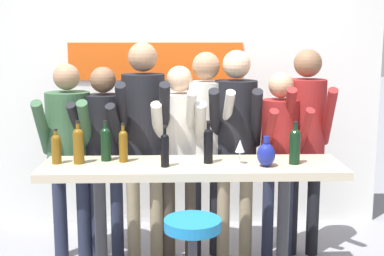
% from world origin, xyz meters
% --- Properties ---
extents(back_wall, '(3.79, 0.12, 2.40)m').
position_xyz_m(back_wall, '(-0.00, 1.44, 1.21)').
color(back_wall, silver).
rests_on(back_wall, ground_plane).
extents(tasting_table, '(2.19, 0.57, 0.96)m').
position_xyz_m(tasting_table, '(0.00, 0.00, 0.80)').
color(tasting_table, beige).
rests_on(tasting_table, ground_plane).
extents(bar_stool, '(0.38, 0.38, 0.74)m').
position_xyz_m(bar_stool, '(-0.02, -0.57, 0.49)').
color(bar_stool, '#333338').
rests_on(bar_stool, ground_plane).
extents(person_far_left, '(0.44, 0.53, 1.66)m').
position_xyz_m(person_far_left, '(-1.01, 0.56, 1.02)').
color(person_far_left, '#23283D').
rests_on(person_far_left, ground_plane).
extents(person_left, '(0.46, 0.57, 1.63)m').
position_xyz_m(person_left, '(-0.71, 0.57, 1.01)').
color(person_left, '#23283D').
rests_on(person_left, ground_plane).
extents(person_center_left, '(0.44, 0.57, 1.83)m').
position_xyz_m(person_center_left, '(-0.38, 0.54, 1.14)').
color(person_center_left, gray).
rests_on(person_center_left, ground_plane).
extents(person_center, '(0.44, 0.53, 1.64)m').
position_xyz_m(person_center, '(-0.09, 0.58, 1.01)').
color(person_center, '#473D33').
rests_on(person_center, ground_plane).
extents(person_center_right, '(0.40, 0.54, 1.75)m').
position_xyz_m(person_center_right, '(0.13, 0.58, 1.10)').
color(person_center_right, black).
rests_on(person_center_right, ground_plane).
extents(person_right, '(0.46, 0.58, 1.76)m').
position_xyz_m(person_right, '(0.37, 0.54, 1.10)').
color(person_right, gray).
rests_on(person_right, ground_plane).
extents(person_far_right, '(0.40, 0.51, 1.58)m').
position_xyz_m(person_far_right, '(0.74, 0.50, 0.99)').
color(person_far_right, '#23283D').
rests_on(person_far_right, ground_plane).
extents(person_rightmost, '(0.43, 0.56, 1.77)m').
position_xyz_m(person_rightmost, '(0.97, 0.57, 1.11)').
color(person_rightmost, black).
rests_on(person_rightmost, ground_plane).
extents(wine_bottle_0, '(0.08, 0.08, 0.30)m').
position_xyz_m(wine_bottle_0, '(-0.64, 0.12, 1.10)').
color(wine_bottle_0, black).
rests_on(wine_bottle_0, tasting_table).
extents(wine_bottle_1, '(0.07, 0.07, 0.32)m').
position_xyz_m(wine_bottle_1, '(0.12, 0.02, 1.10)').
color(wine_bottle_1, black).
rests_on(wine_bottle_1, tasting_table).
extents(wine_bottle_2, '(0.07, 0.07, 0.29)m').
position_xyz_m(wine_bottle_2, '(-0.51, 0.07, 1.09)').
color(wine_bottle_2, brown).
rests_on(wine_bottle_2, tasting_table).
extents(wine_bottle_3, '(0.08, 0.08, 0.32)m').
position_xyz_m(wine_bottle_3, '(-0.83, 0.03, 1.10)').
color(wine_bottle_3, brown).
rests_on(wine_bottle_3, tasting_table).
extents(wine_bottle_4, '(0.07, 0.07, 0.26)m').
position_xyz_m(wine_bottle_4, '(-0.99, 0.04, 1.08)').
color(wine_bottle_4, brown).
rests_on(wine_bottle_4, tasting_table).
extents(wine_bottle_5, '(0.08, 0.08, 0.31)m').
position_xyz_m(wine_bottle_5, '(0.74, -0.03, 1.10)').
color(wine_bottle_5, black).
rests_on(wine_bottle_5, tasting_table).
extents(wine_bottle_6, '(0.06, 0.06, 0.30)m').
position_xyz_m(wine_bottle_6, '(-0.20, -0.08, 1.09)').
color(wine_bottle_6, black).
rests_on(wine_bottle_6, tasting_table).
extents(wine_glass_0, '(0.07, 0.07, 0.18)m').
position_xyz_m(wine_glass_0, '(0.35, -0.01, 1.08)').
color(wine_glass_0, silver).
rests_on(wine_glass_0, tasting_table).
extents(decorative_vase, '(0.13, 0.13, 0.22)m').
position_xyz_m(decorative_vase, '(0.52, -0.10, 1.05)').
color(decorative_vase, navy).
rests_on(decorative_vase, tasting_table).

